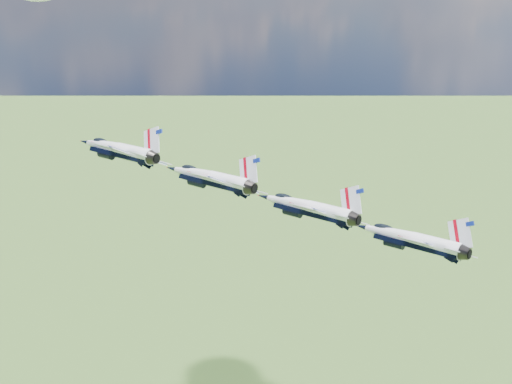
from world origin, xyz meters
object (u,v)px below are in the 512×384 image
jet_1 (208,177)px  jet_2 (305,207)px  jet_3 (408,239)px  jet_0 (116,149)px

jet_1 → jet_2: jet_1 is taller
jet_3 → jet_2: bearing=113.3°
jet_0 → jet_3: 36.85m
jet_2 → jet_3: jet_2 is taller
jet_1 → jet_3: (16.02, -17.87, -5.26)m
jet_0 → jet_2: bearing=-66.7°
jet_3 → jet_1: bearing=113.3°
jet_1 → jet_3: jet_1 is taller
jet_0 → jet_2: size_ratio=1.00×
jet_0 → jet_3: bearing=-66.7°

